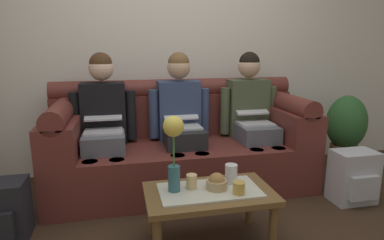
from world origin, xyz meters
TOP-DOWN VIEW (x-y plane):
  - back_wall_patterned at (0.00, 1.70)m, footprint 6.00×0.12m
  - couch at (0.00, 1.17)m, footprint 2.29×0.88m
  - person_left at (-0.68, 1.17)m, footprint 0.56×0.67m
  - person_middle at (0.00, 1.17)m, footprint 0.56×0.67m
  - person_right at (0.68, 1.17)m, footprint 0.56×0.67m
  - coffee_table at (0.00, 0.19)m, footprint 0.82×0.48m
  - flower_vase at (-0.22, 0.22)m, footprint 0.13×0.13m
  - snack_bowl at (0.05, 0.20)m, footprint 0.14×0.14m
  - cup_near_left at (-0.11, 0.24)m, footprint 0.07×0.07m
  - cup_near_right at (0.16, 0.09)m, footprint 0.08×0.08m
  - cup_far_center at (0.17, 0.26)m, footprint 0.08×0.08m
  - backpack_right at (1.33, 0.51)m, footprint 0.35×0.28m
  - potted_plant at (1.75, 1.20)m, footprint 0.40×0.40m

SIDE VIEW (x-z plane):
  - backpack_right at x=1.33m, z-range 0.00..0.43m
  - coffee_table at x=0.00m, z-range 0.13..0.50m
  - couch at x=0.00m, z-range -0.11..0.85m
  - cup_near_right at x=0.16m, z-range 0.38..0.46m
  - snack_bowl at x=0.05m, z-range 0.36..0.47m
  - cup_near_left at x=-0.11m, z-range 0.38..0.47m
  - potted_plant at x=1.75m, z-range 0.04..0.82m
  - cup_far_center at x=0.17m, z-range 0.38..0.51m
  - person_middle at x=0.00m, z-range 0.05..1.27m
  - person_right at x=0.68m, z-range 0.05..1.27m
  - person_left at x=-0.68m, z-range 0.05..1.27m
  - flower_vase at x=-0.22m, z-range 0.45..0.93m
  - back_wall_patterned at x=0.00m, z-range 0.00..2.90m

